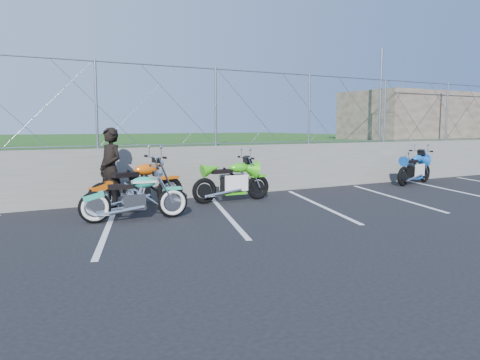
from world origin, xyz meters
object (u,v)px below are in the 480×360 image
naked_orange (139,188)px  sportbike_blue (415,170)px  sportbike_green (233,183)px  person_standing (111,170)px  cruiser_turquoise (136,199)px

naked_orange → sportbike_blue: (8.87, 0.26, -0.04)m
sportbike_green → sportbike_blue: size_ratio=1.04×
sportbike_green → person_standing: bearing=178.4°
sportbike_blue → person_standing: bearing=165.9°
naked_orange → person_standing: person_standing is taller
naked_orange → person_standing: 0.71m
naked_orange → sportbike_green: 2.32m
cruiser_turquoise → person_standing: (-0.17, 1.25, 0.47)m
sportbike_blue → naked_orange: bearing=167.3°
naked_orange → cruiser_turquoise: bearing=-123.4°
naked_orange → person_standing: bearing=145.0°
naked_orange → sportbike_blue: size_ratio=1.15×
sportbike_green → person_standing: size_ratio=1.15×
sportbike_blue → person_standing: (-9.42, -0.05, 0.44)m
person_standing → sportbike_blue: bearing=72.0°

